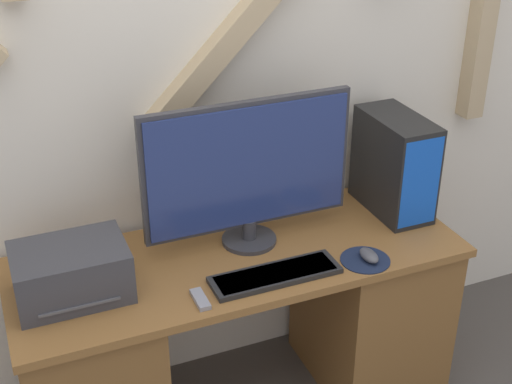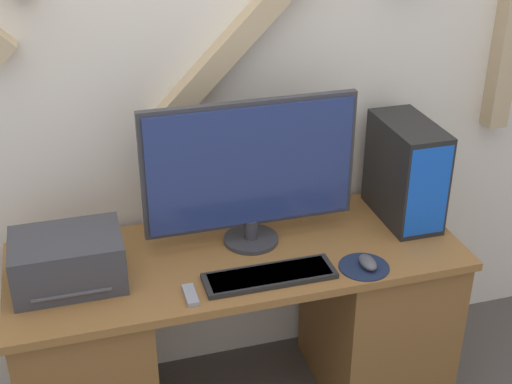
{
  "view_description": "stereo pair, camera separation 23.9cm",
  "coord_description": "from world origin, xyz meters",
  "px_view_note": "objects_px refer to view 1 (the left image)",
  "views": [
    {
      "loc": [
        -0.75,
        -1.66,
        2.06
      ],
      "look_at": [
        0.07,
        0.3,
        0.94
      ],
      "focal_mm": 50.0,
      "sensor_mm": 36.0,
      "label": 1
    },
    {
      "loc": [
        -0.52,
        -1.74,
        2.06
      ],
      "look_at": [
        0.07,
        0.3,
        0.94
      ],
      "focal_mm": 50.0,
      "sensor_mm": 36.0,
      "label": 2
    }
  ],
  "objects_px": {
    "monitor": "(248,170)",
    "remote_control": "(200,299)",
    "computer_tower": "(395,164)",
    "mouse": "(369,255)",
    "keyboard": "(275,275)",
    "printer": "(71,272)"
  },
  "relations": [
    {
      "from": "mouse",
      "to": "computer_tower",
      "type": "bearing_deg",
      "value": 47.17
    },
    {
      "from": "remote_control",
      "to": "printer",
      "type": "bearing_deg",
      "value": 152.22
    },
    {
      "from": "mouse",
      "to": "computer_tower",
      "type": "relative_size",
      "value": 0.24
    },
    {
      "from": "mouse",
      "to": "computer_tower",
      "type": "height_order",
      "value": "computer_tower"
    },
    {
      "from": "keyboard",
      "to": "printer",
      "type": "height_order",
      "value": "printer"
    },
    {
      "from": "keyboard",
      "to": "remote_control",
      "type": "distance_m",
      "value": 0.27
    },
    {
      "from": "monitor",
      "to": "remote_control",
      "type": "height_order",
      "value": "monitor"
    },
    {
      "from": "computer_tower",
      "to": "mouse",
      "type": "bearing_deg",
      "value": -132.83
    },
    {
      "from": "keyboard",
      "to": "remote_control",
      "type": "bearing_deg",
      "value": -173.58
    },
    {
      "from": "monitor",
      "to": "keyboard",
      "type": "distance_m",
      "value": 0.37
    },
    {
      "from": "keyboard",
      "to": "computer_tower",
      "type": "xyz_separation_m",
      "value": [
        0.6,
        0.26,
        0.18
      ]
    },
    {
      "from": "monitor",
      "to": "keyboard",
      "type": "xyz_separation_m",
      "value": [
        -0.0,
        -0.24,
        -0.28
      ]
    },
    {
      "from": "keyboard",
      "to": "mouse",
      "type": "bearing_deg",
      "value": -5.45
    },
    {
      "from": "keyboard",
      "to": "printer",
      "type": "relative_size",
      "value": 1.25
    },
    {
      "from": "computer_tower",
      "to": "printer",
      "type": "relative_size",
      "value": 1.08
    },
    {
      "from": "mouse",
      "to": "printer",
      "type": "bearing_deg",
      "value": 168.84
    },
    {
      "from": "monitor",
      "to": "computer_tower",
      "type": "height_order",
      "value": "monitor"
    },
    {
      "from": "computer_tower",
      "to": "printer",
      "type": "bearing_deg",
      "value": -175.47
    },
    {
      "from": "monitor",
      "to": "mouse",
      "type": "bearing_deg",
      "value": -39.81
    },
    {
      "from": "keyboard",
      "to": "computer_tower",
      "type": "bearing_deg",
      "value": 23.03
    },
    {
      "from": "monitor",
      "to": "remote_control",
      "type": "distance_m",
      "value": 0.48
    },
    {
      "from": "computer_tower",
      "to": "remote_control",
      "type": "distance_m",
      "value": 0.94
    }
  ]
}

